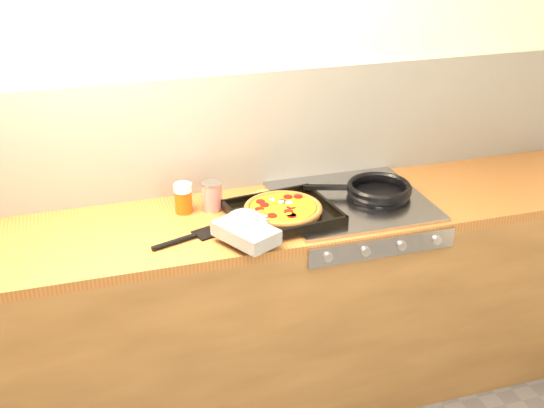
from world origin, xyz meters
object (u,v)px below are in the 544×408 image
object	(u,v)px
frying_pan	(378,190)
tomato_can	(212,196)
juice_glass	(183,198)
pizza_on_tray	(272,215)

from	to	relation	value
frying_pan	tomato_can	distance (m)	0.69
tomato_can	juice_glass	distance (m)	0.12
frying_pan	tomato_can	xyz separation A→B (m)	(-0.68, 0.10, 0.02)
frying_pan	tomato_can	size ratio (longest dim) A/B	4.01
pizza_on_tray	tomato_can	distance (m)	0.28
tomato_can	juice_glass	bearing A→B (deg)	175.58
frying_pan	pizza_on_tray	bearing A→B (deg)	-168.10
pizza_on_tray	juice_glass	xyz separation A→B (m)	(-0.30, 0.22, 0.02)
pizza_on_tray	tomato_can	world-z (taller)	tomato_can
pizza_on_tray	juice_glass	size ratio (longest dim) A/B	4.33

